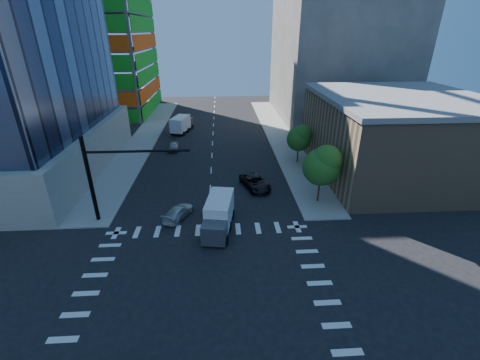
{
  "coord_description": "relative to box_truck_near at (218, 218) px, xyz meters",
  "views": [
    {
      "loc": [
        1.55,
        -17.98,
        18.09
      ],
      "look_at": [
        3.13,
        8.0,
        5.88
      ],
      "focal_mm": 24.0,
      "sensor_mm": 36.0,
      "label": 1
    }
  ],
  "objects": [
    {
      "name": "car_sb_mid",
      "position": [
        -7.4,
        24.23,
        -0.66
      ],
      "size": [
        1.89,
        4.29,
        1.44
      ],
      "primitive_type": "imported",
      "rotation": [
        0.0,
        0.0,
        3.19
      ],
      "color": "#A1A3A8",
      "rests_on": "ground"
    },
    {
      "name": "commercial_building",
      "position": [
        23.95,
        13.12,
        3.93
      ],
      "size": [
        20.5,
        22.5,
        10.6
      ],
      "color": "#907254",
      "rests_on": "ground"
    },
    {
      "name": "signal_mast_nw",
      "position": [
        -11.04,
        2.62,
        4.11
      ],
      "size": [
        10.2,
        0.4,
        9.0
      ],
      "color": "black",
      "rests_on": "sidewalk_nw"
    },
    {
      "name": "box_truck_far",
      "position": [
        -6.97,
        34.59,
        0.02
      ],
      "size": [
        4.08,
        6.49,
        3.16
      ],
      "rotation": [
        0.0,
        0.0,
        2.87
      ],
      "color": "black",
      "rests_on": "ground"
    },
    {
      "name": "sidewalk_nw",
      "position": [
        -13.55,
        31.12,
        -1.31
      ],
      "size": [
        5.0,
        60.0,
        0.15
      ],
      "primitive_type": "cube",
      "color": "#989690",
      "rests_on": "ground"
    },
    {
      "name": "box_truck_near",
      "position": [
        0.0,
        0.0,
        0.0
      ],
      "size": [
        3.45,
        6.28,
        3.12
      ],
      "rotation": [
        0.0,
        0.0,
        -0.16
      ],
      "color": "black",
      "rests_on": "ground"
    },
    {
      "name": "tree_north",
      "position": [
        11.88,
        17.02,
        2.61
      ],
      "size": [
        3.54,
        3.52,
        5.78
      ],
      "color": "#382316",
      "rests_on": "sidewalk_ne"
    },
    {
      "name": "bg_building_ne",
      "position": [
        25.95,
        46.12,
        12.62
      ],
      "size": [
        24.0,
        30.0,
        28.0
      ],
      "primitive_type": "cube",
      "color": "#5C5753",
      "rests_on": "ground"
    },
    {
      "name": "ground",
      "position": [
        -1.05,
        -8.88,
        -1.38
      ],
      "size": [
        160.0,
        160.0,
        0.0
      ],
      "primitive_type": "plane",
      "color": "black",
      "rests_on": "ground"
    },
    {
      "name": "road_markings",
      "position": [
        -1.05,
        -8.88,
        -1.38
      ],
      "size": [
        20.0,
        20.0,
        0.01
      ],
      "primitive_type": "cube",
      "color": "silver",
      "rests_on": "ground"
    },
    {
      "name": "car_nb_far",
      "position": [
        4.61,
        9.25,
        -0.62
      ],
      "size": [
        4.11,
        6.01,
        1.53
      ],
      "primitive_type": "imported",
      "rotation": [
        0.0,
        0.0,
        0.31
      ],
      "color": "black",
      "rests_on": "ground"
    },
    {
      "name": "sidewalk_ne",
      "position": [
        11.45,
        31.12,
        -1.31
      ],
      "size": [
        5.0,
        60.0,
        0.15
      ],
      "primitive_type": "cube",
      "color": "#989690",
      "rests_on": "ground"
    },
    {
      "name": "car_sb_near",
      "position": [
        -4.23,
        2.69,
        -0.75
      ],
      "size": [
        3.44,
        4.72,
        1.27
      ],
      "primitive_type": "imported",
      "rotation": [
        0.0,
        0.0,
        2.71
      ],
      "color": "#B3B3B3",
      "rests_on": "ground"
    },
    {
      "name": "tree_south",
      "position": [
        11.58,
        5.02,
        3.31
      ],
      "size": [
        4.16,
        4.16,
        6.82
      ],
      "color": "#382316",
      "rests_on": "sidewalk_ne"
    }
  ]
}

